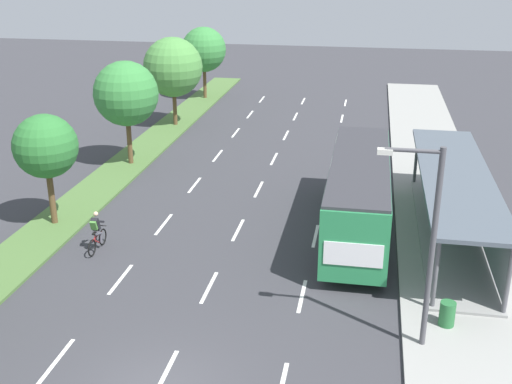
{
  "coord_description": "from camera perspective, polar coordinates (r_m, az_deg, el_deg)",
  "views": [
    {
      "loc": [
        5.48,
        -13.97,
        11.84
      ],
      "look_at": [
        0.5,
        13.28,
        1.2
      ],
      "focal_mm": 44.47,
      "sensor_mm": 36.0,
      "label": 1
    }
  ],
  "objects": [
    {
      "name": "sidewalk_right",
      "position": [
        36.15,
        15.77,
        1.2
      ],
      "size": [
        4.5,
        52.0,
        0.15
      ],
      "primitive_type": "cube",
      "color": "gray",
      "rests_on": "ground"
    },
    {
      "name": "median_tree_second",
      "position": [
        29.33,
        -18.41,
        3.89
      ],
      "size": [
        2.84,
        2.84,
        5.06
      ],
      "color": "brown",
      "rests_on": "median_strip"
    },
    {
      "name": "median_strip",
      "position": [
        38.51,
        -11.16,
        2.79
      ],
      "size": [
        2.6,
        52.0,
        0.12
      ],
      "primitive_type": "cube",
      "color": "#4C7038",
      "rests_on": "ground"
    },
    {
      "name": "lane_divider_right",
      "position": [
        33.0,
        6.23,
        -0.14
      ],
      "size": [
        0.14,
        44.55,
        0.01
      ],
      "color": "white",
      "rests_on": "ground"
    },
    {
      "name": "streetlight",
      "position": [
        19.51,
        15.16,
        -3.83
      ],
      "size": [
        1.91,
        0.24,
        6.5
      ],
      "color": "#4C4C51",
      "rests_on": "sidewalk_right"
    },
    {
      "name": "lane_divider_center",
      "position": [
        33.4,
        0.24,
        0.25
      ],
      "size": [
        0.14,
        44.55,
        0.01
      ],
      "color": "white",
      "rests_on": "ground"
    },
    {
      "name": "median_tree_fifth",
      "position": [
        53.52,
        -4.72,
        12.65
      ],
      "size": [
        3.65,
        3.65,
        5.84
      ],
      "color": "brown",
      "rests_on": "median_strip"
    },
    {
      "name": "bus",
      "position": [
        27.97,
        9.23,
        0.27
      ],
      "size": [
        2.54,
        11.29,
        3.37
      ],
      "color": "#28844C",
      "rests_on": "ground"
    },
    {
      "name": "cyclist",
      "position": [
        27.25,
        -14.16,
        -3.6
      ],
      "size": [
        0.46,
        1.82,
        1.71
      ],
      "color": "black",
      "rests_on": "ground"
    },
    {
      "name": "trash_bin",
      "position": [
        22.24,
        16.82,
        -10.44
      ],
      "size": [
        0.52,
        0.52,
        0.85
      ],
      "primitive_type": "cylinder",
      "color": "#286B38",
      "rests_on": "sidewalk_right"
    },
    {
      "name": "median_tree_fourth",
      "position": [
        45.06,
        -7.48,
        11.07
      ],
      "size": [
        4.11,
        4.11,
        6.14
      ],
      "color": "brown",
      "rests_on": "median_strip"
    },
    {
      "name": "bus_shelter",
      "position": [
        28.45,
        17.85,
        -0.57
      ],
      "size": [
        2.9,
        13.68,
        2.86
      ],
      "color": "gray",
      "rests_on": "sidewalk_right"
    },
    {
      "name": "lane_divider_left",
      "position": [
        34.15,
        -5.55,
        0.63
      ],
      "size": [
        0.14,
        44.55,
        0.01
      ],
      "color": "white",
      "rests_on": "ground"
    },
    {
      "name": "median_tree_third",
      "position": [
        36.85,
        -11.62,
        8.65
      ],
      "size": [
        3.67,
        3.67,
        5.94
      ],
      "color": "brown",
      "rests_on": "median_strip"
    }
  ]
}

